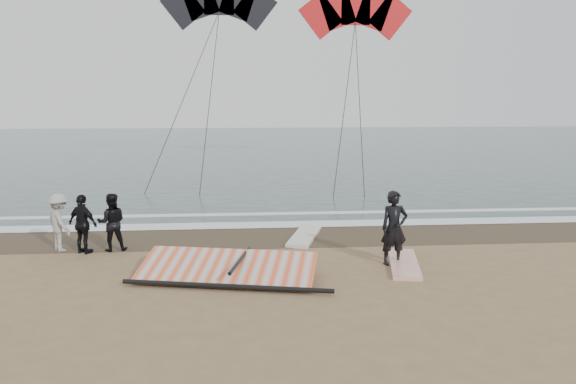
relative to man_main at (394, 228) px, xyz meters
name	(u,v)px	position (x,y,z in m)	size (l,w,h in m)	color
ground	(292,286)	(-2.66, -1.45, -0.93)	(120.00, 120.00, 0.00)	#8C704C
sea	(256,148)	(-2.66, 31.55, -0.92)	(120.00, 54.00, 0.02)	#233838
wet_sand	(279,236)	(-2.66, 3.05, -0.92)	(120.00, 2.80, 0.01)	#4C3D2B
foam_near	(276,225)	(-2.66, 4.45, -0.90)	(120.00, 0.90, 0.01)	white
foam_far	(273,214)	(-2.66, 6.15, -0.90)	(120.00, 0.45, 0.01)	white
man_main	(394,228)	(0.00, 0.00, 0.00)	(0.68, 0.45, 1.86)	black
board_white	(404,264)	(0.24, -0.13, -0.88)	(0.67, 2.41, 0.10)	white
board_cream	(304,236)	(-1.93, 2.78, -0.88)	(0.64, 2.41, 0.10)	silver
trio_cluster	(82,223)	(-8.04, 1.82, -0.14)	(2.38, 1.28, 1.59)	black
sail_rig	(224,269)	(-4.17, -0.71, -0.73)	(4.59, 2.55, 0.51)	black
kite_red	(355,17)	(2.59, 18.54, 7.52)	(7.01, 4.95, 12.71)	red
kite_dark	(219,7)	(-4.96, 20.07, 8.15)	(7.37, 5.16, 13.40)	black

